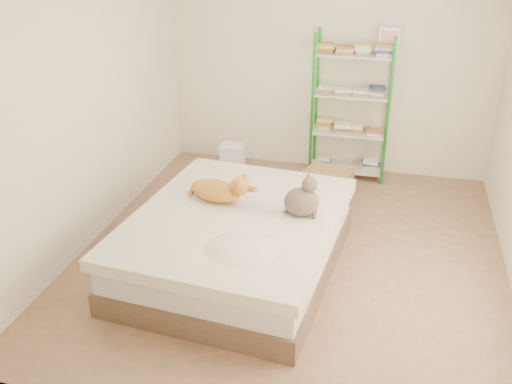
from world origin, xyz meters
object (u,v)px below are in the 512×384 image
(shelf_unit, at_px, (352,105))
(white_bin, at_px, (232,158))
(bed, at_px, (236,242))
(grey_cat, at_px, (302,196))
(orange_cat, at_px, (216,188))
(cardboard_box, at_px, (327,185))

(shelf_unit, bearing_deg, white_bin, -171.04)
(bed, xyz_separation_m, grey_cat, (0.54, 0.13, 0.45))
(orange_cat, bearing_deg, white_bin, 116.49)
(cardboard_box, xyz_separation_m, white_bin, (-1.22, 0.48, 0.00))
(bed, distance_m, shelf_unit, 2.45)
(grey_cat, bearing_deg, bed, 98.70)
(orange_cat, distance_m, white_bin, 1.92)
(shelf_unit, xyz_separation_m, white_bin, (-1.37, -0.22, -0.70))
(bed, relative_size, white_bin, 6.66)
(shelf_unit, height_order, white_bin, shelf_unit)
(orange_cat, bearing_deg, cardboard_box, 72.42)
(bed, bearing_deg, white_bin, 112.38)
(bed, relative_size, cardboard_box, 4.02)
(orange_cat, height_order, white_bin, orange_cat)
(orange_cat, xyz_separation_m, white_bin, (-0.39, 1.82, -0.48))
(bed, distance_m, cardboard_box, 1.67)
(cardboard_box, distance_m, white_bin, 1.32)
(white_bin, bearing_deg, shelf_unit, 8.96)
(bed, bearing_deg, grey_cat, 18.59)
(bed, height_order, shelf_unit, shelf_unit)
(grey_cat, height_order, cardboard_box, grey_cat)
(white_bin, bearing_deg, orange_cat, -77.90)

